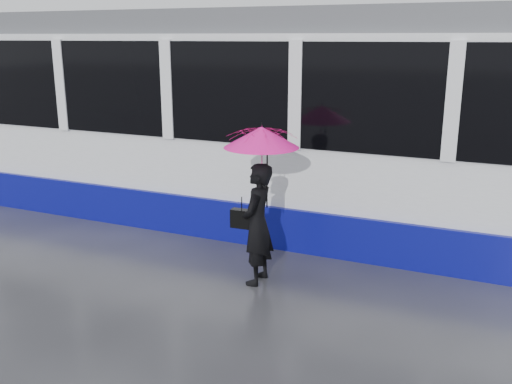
% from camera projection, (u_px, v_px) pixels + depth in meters
% --- Properties ---
extents(ground, '(90.00, 90.00, 0.00)m').
position_uv_depth(ground, '(212.00, 277.00, 7.27)').
color(ground, '#27272C').
rests_on(ground, ground).
extents(rails, '(34.00, 1.51, 0.02)m').
position_uv_depth(rails, '(283.00, 220.00, 9.47)').
color(rails, '#3F3D38').
rests_on(rails, ground).
extents(tram, '(26.00, 2.56, 3.35)m').
position_uv_depth(tram, '(354.00, 127.00, 8.60)').
color(tram, white).
rests_on(tram, ground).
extents(woman, '(0.39, 0.57, 1.51)m').
position_uv_depth(woman, '(257.00, 224.00, 6.93)').
color(woman, black).
rests_on(woman, ground).
extents(umbrella, '(0.93, 0.93, 1.02)m').
position_uv_depth(umbrella, '(261.00, 152.00, 6.67)').
color(umbrella, '#FF157C').
rests_on(umbrella, ground).
extents(handbag, '(0.28, 0.13, 0.41)m').
position_uv_depth(handbag, '(242.00, 219.00, 7.02)').
color(handbag, black).
rests_on(handbag, ground).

